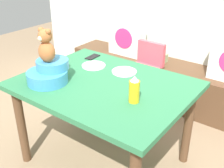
{
  "coord_description": "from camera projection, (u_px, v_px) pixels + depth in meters",
  "views": [
    {
      "loc": [
        1.16,
        -1.45,
        1.66
      ],
      "look_at": [
        0.0,
        0.1,
        0.69
      ],
      "focal_mm": 44.57,
      "sensor_mm": 36.0,
      "label": 1
    }
  ],
  "objects": [
    {
      "name": "dining_table",
      "position": [
        104.0,
        95.0,
        2.11
      ],
      "size": [
        1.26,
        0.98,
        0.74
      ],
      "color": "#2D7247",
      "rests_on": "ground_plane"
    },
    {
      "name": "teddy_bear",
      "position": [
        46.0,
        46.0,
        1.96
      ],
      "size": [
        0.13,
        0.12,
        0.25
      ],
      "color": "#AA5F32",
      "rests_on": "infant_seat_teal"
    },
    {
      "name": "infant_seat_teal",
      "position": [
        49.0,
        73.0,
        2.06
      ],
      "size": [
        0.3,
        0.33,
        0.16
      ],
      "color": "#3D8DC0",
      "rests_on": "dining_table"
    },
    {
      "name": "cell_phone",
      "position": [
        93.0,
        57.0,
        2.53
      ],
      "size": [
        0.08,
        0.15,
        0.01
      ],
      "primitive_type": "cube",
      "rotation": [
        0.0,
        0.0,
        0.07
      ],
      "color": "black",
      "rests_on": "dining_table"
    },
    {
      "name": "coffee_mug",
      "position": [
        55.0,
        64.0,
        2.28
      ],
      "size": [
        0.12,
        0.08,
        0.09
      ],
      "color": "silver",
      "rests_on": "dining_table"
    },
    {
      "name": "dinner_plate_far",
      "position": [
        94.0,
        66.0,
        2.35
      ],
      "size": [
        0.2,
        0.2,
        0.01
      ],
      "primitive_type": "cylinder",
      "color": "white",
      "rests_on": "dining_table"
    },
    {
      "name": "highchair",
      "position": [
        144.0,
        71.0,
        2.81
      ],
      "size": [
        0.34,
        0.45,
        0.79
      ],
      "color": "#D84C59",
      "rests_on": "ground_plane"
    },
    {
      "name": "window_bench",
      "position": [
        171.0,
        84.0,
        3.18
      ],
      "size": [
        2.6,
        0.44,
        0.46
      ],
      "primitive_type": "cube",
      "color": "brown",
      "rests_on": "ground_plane"
    },
    {
      "name": "ground_plane",
      "position": [
        105.0,
        159.0,
        2.4
      ],
      "size": [
        8.0,
        8.0,
        0.0
      ],
      "primitive_type": "plane",
      "color": "#8C7256"
    },
    {
      "name": "pillow_floral_left",
      "position": [
        127.0,
        37.0,
        3.3
      ],
      "size": [
        0.44,
        0.15,
        0.44
      ],
      "color": "white",
      "rests_on": "window_bench"
    },
    {
      "name": "dinner_plate_near",
      "position": [
        124.0,
        72.0,
        2.24
      ],
      "size": [
        0.2,
        0.2,
        0.01
      ],
      "primitive_type": "cylinder",
      "color": "white",
      "rests_on": "dining_table"
    },
    {
      "name": "ketchup_bottle",
      "position": [
        134.0,
        90.0,
        1.78
      ],
      "size": [
        0.07,
        0.07,
        0.18
      ],
      "color": "gold",
      "rests_on": "dining_table"
    },
    {
      "name": "book_stack",
      "position": [
        157.0,
        58.0,
        3.17
      ],
      "size": [
        0.2,
        0.14,
        0.1
      ],
      "primitive_type": "cube",
      "color": "#909B6D",
      "rests_on": "window_bench"
    }
  ]
}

